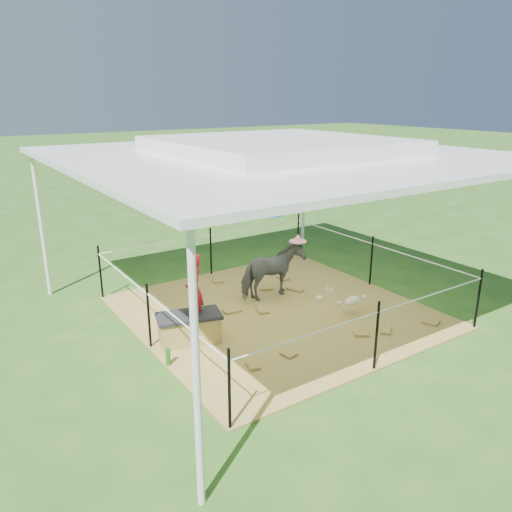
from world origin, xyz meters
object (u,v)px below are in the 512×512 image
trash_barrel (272,201)px  distant_person (204,189)px  straw_bale (190,329)px  green_bottle (168,357)px  pony (273,272)px  foal (353,299)px  picnic_table_near (187,198)px  picnic_table_far (237,185)px  woman (194,283)px

trash_barrel → distant_person: distant_person is taller
trash_barrel → straw_bale: bearing=-133.9°
distant_person → green_bottle: bearing=79.6°
green_bottle → pony: (2.55, 1.14, 0.37)m
green_bottle → straw_bale: bearing=39.3°
straw_bale → foal: (2.70, -0.62, 0.07)m
distant_person → pony: bearing=91.4°
picnic_table_near → distant_person: (0.50, -0.25, 0.29)m
straw_bale → picnic_table_far: 11.63m
straw_bale → foal: 2.77m
straw_bale → distant_person: size_ratio=0.67×
foal → distant_person: bearing=66.6°
pony → green_bottle: bearing=112.4°
woman → straw_bale: bearing=-75.1°
straw_bale → trash_barrel: size_ratio=0.98×
green_bottle → pony: 2.82m
foal → picnic_table_near: bearing=70.1°
picnic_table_near → picnic_table_far: size_ratio=0.95×
picnic_table_near → foal: bearing=-115.8°
woman → foal: 2.75m
woman → green_bottle: woman is taller
woman → green_bottle: bearing=-40.4°
woman → trash_barrel: woman is taller
pony → picnic_table_near: size_ratio=0.68×
straw_bale → distant_person: (4.56, 8.09, 0.43)m
straw_bale → picnic_table_far: size_ratio=0.48×
woman → foal: woman is taller
foal → picnic_table_far: picnic_table_far is taller
foal → straw_bale: bearing=155.8°
green_bottle → distant_person: bearing=59.1°
trash_barrel → pony: bearing=-125.5°
pony → picnic_table_near: bearing=-16.9°
foal → picnic_table_near: size_ratio=0.54×
woman → foal: bearing=91.6°
foal → trash_barrel: bearing=53.6°
pony → trash_barrel: bearing=-37.3°
foal → green_bottle: bearing=165.7°
woman → picnic_table_near: (3.97, 8.35, -0.58)m
picnic_table_far → distant_person: bearing=-143.6°
straw_bale → woman: bearing=-0.0°
green_bottle → picnic_table_far: 12.32m
straw_bale → picnic_table_near: picnic_table_near is taller
pony → trash_barrel: (3.82, 5.36, -0.08)m
woman → distant_person: bearing=166.1°
green_bottle → distant_person: (5.11, 8.54, 0.50)m
green_bottle → picnic_table_near: 9.94m
picnic_table_near → distant_person: bearing=-44.1°
straw_bale → pony: 2.14m
green_bottle → pony: pony is taller
foal → trash_barrel: size_ratio=1.05×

